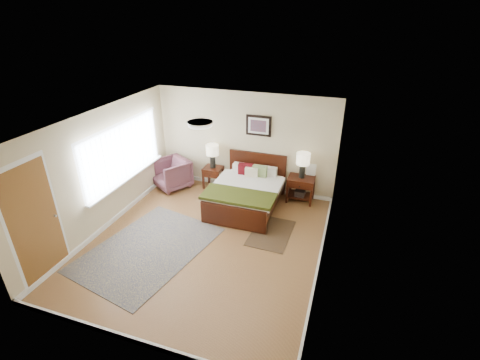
{
  "coord_description": "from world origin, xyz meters",
  "views": [
    {
      "loc": [
        2.46,
        -5.19,
        4.24
      ],
      "look_at": [
        0.42,
        0.87,
        1.05
      ],
      "focal_mm": 26.0,
      "sensor_mm": 36.0,
      "label": 1
    }
  ],
  "objects": [
    {
      "name": "back_wall",
      "position": [
        0.0,
        2.5,
        1.25
      ],
      "size": [
        4.5,
        0.04,
        2.5
      ],
      "primitive_type": "cube",
      "color": "#C9BA91",
      "rests_on": "ground"
    },
    {
      "name": "rug_persian",
      "position": [
        -0.98,
        -0.57,
        0.01
      ],
      "size": [
        2.37,
        2.97,
        0.01
      ],
      "primitive_type": "cube",
      "rotation": [
        0.0,
        0.0,
        -0.21
      ],
      "color": "#0C143F",
      "rests_on": "ground"
    },
    {
      "name": "nightstand_right",
      "position": [
        1.49,
        2.26,
        0.38
      ],
      "size": [
        0.63,
        0.47,
        0.62
      ],
      "color": "#371308",
      "rests_on": "ground"
    },
    {
      "name": "left_wall",
      "position": [
        -2.25,
        0.0,
        1.25
      ],
      "size": [
        0.04,
        5.0,
        2.5
      ],
      "primitive_type": "cube",
      "color": "#C9BA91",
      "rests_on": "ground"
    },
    {
      "name": "floor",
      "position": [
        0.0,
        0.0,
        0.0
      ],
      "size": [
        5.0,
        5.0,
        0.0
      ],
      "primitive_type": "plane",
      "color": "olive",
      "rests_on": "ground"
    },
    {
      "name": "ceiling",
      "position": [
        0.0,
        0.0,
        2.5
      ],
      "size": [
        4.5,
        5.0,
        0.02
      ],
      "primitive_type": "cube",
      "color": "white",
      "rests_on": "back_wall"
    },
    {
      "name": "bed",
      "position": [
        0.35,
        1.57,
        0.47
      ],
      "size": [
        1.58,
        1.89,
        1.02
      ],
      "color": "#371308",
      "rests_on": "ground"
    },
    {
      "name": "door",
      "position": [
        -2.23,
        -1.75,
        1.07
      ],
      "size": [
        0.06,
        1.0,
        2.18
      ],
      "color": "silver",
      "rests_on": "ground"
    },
    {
      "name": "lamp_right",
      "position": [
        1.49,
        2.27,
        1.05
      ],
      "size": [
        0.32,
        0.32,
        0.61
      ],
      "color": "black",
      "rests_on": "nightstand_right"
    },
    {
      "name": "window",
      "position": [
        -2.2,
        0.7,
        1.38
      ],
      "size": [
        0.11,
        2.72,
        1.32
      ],
      "color": "silver",
      "rests_on": "left_wall"
    },
    {
      "name": "nightstand_left",
      "position": [
        -0.78,
        2.25,
        0.44
      ],
      "size": [
        0.47,
        0.42,
        0.56
      ],
      "color": "#371308",
      "rests_on": "ground"
    },
    {
      "name": "right_wall",
      "position": [
        2.25,
        0.0,
        1.25
      ],
      "size": [
        0.04,
        5.0,
        2.5
      ],
      "primitive_type": "cube",
      "color": "#C9BA91",
      "rests_on": "ground"
    },
    {
      "name": "ceil_fixture",
      "position": [
        0.0,
        0.0,
        2.47
      ],
      "size": [
        0.44,
        0.44,
        0.08
      ],
      "color": "white",
      "rests_on": "ceiling"
    },
    {
      "name": "armchair",
      "position": [
        -1.8,
        1.93,
        0.38
      ],
      "size": [
        1.13,
        1.14,
        0.76
      ],
      "primitive_type": "imported",
      "rotation": [
        0.0,
        0.0,
        -0.56
      ],
      "color": "brown",
      "rests_on": "ground"
    },
    {
      "name": "wall_art",
      "position": [
        0.35,
        2.47,
        1.72
      ],
      "size": [
        0.62,
        0.05,
        0.5
      ],
      "color": "black",
      "rests_on": "back_wall"
    },
    {
      "name": "rug_navy",
      "position": [
        1.17,
        0.71,
        0.01
      ],
      "size": [
        0.84,
        1.23,
        0.01
      ],
      "primitive_type": "cube",
      "rotation": [
        0.0,
        0.0,
        -0.03
      ],
      "color": "black",
      "rests_on": "ground"
    },
    {
      "name": "front_wall",
      "position": [
        0.0,
        -2.5,
        1.25
      ],
      "size": [
        4.5,
        0.04,
        2.5
      ],
      "primitive_type": "cube",
      "color": "#C9BA91",
      "rests_on": "ground"
    },
    {
      "name": "lamp_left",
      "position": [
        -0.78,
        2.27,
        0.98
      ],
      "size": [
        0.32,
        0.32,
        0.61
      ],
      "color": "black",
      "rests_on": "nightstand_left"
    }
  ]
}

